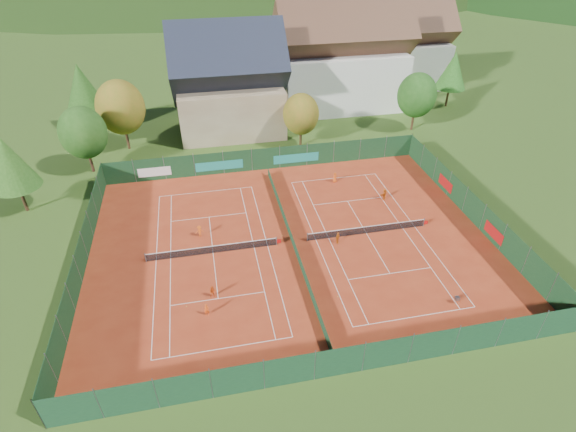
{
  "coord_description": "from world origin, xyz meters",
  "views": [
    {
      "loc": [
        -7.77,
        -35.24,
        28.25
      ],
      "look_at": [
        0.0,
        2.0,
        2.0
      ],
      "focal_mm": 28.0,
      "sensor_mm": 36.0,
      "label": 1
    }
  ],
  "objects_px": {
    "hotel_block_a": "(341,62)",
    "player_right_far_b": "(384,194)",
    "chalet": "(229,86)",
    "player_left_far": "(200,231)",
    "hotel_block_b": "(401,50)",
    "player_right_far_a": "(335,177)",
    "player_left_mid": "(213,292)",
    "player_right_near": "(338,238)",
    "ball_hopper": "(457,298)",
    "player_left_near": "(207,310)"
  },
  "relations": [
    {
      "from": "hotel_block_a",
      "to": "player_right_far_b",
      "type": "height_order",
      "value": "hotel_block_a"
    },
    {
      "from": "chalet",
      "to": "player_left_far",
      "type": "distance_m",
      "value": 28.21
    },
    {
      "from": "hotel_block_b",
      "to": "chalet",
      "type": "bearing_deg",
      "value": -157.01
    },
    {
      "from": "player_right_far_a",
      "to": "player_right_far_b",
      "type": "distance_m",
      "value": 6.75
    },
    {
      "from": "hotel_block_a",
      "to": "player_left_far",
      "type": "height_order",
      "value": "hotel_block_a"
    },
    {
      "from": "player_left_mid",
      "to": "hotel_block_a",
      "type": "bearing_deg",
      "value": 63.43
    },
    {
      "from": "chalet",
      "to": "player_right_far_b",
      "type": "xyz_separation_m",
      "value": [
        15.29,
        -24.08,
        -5.92
      ]
    },
    {
      "from": "chalet",
      "to": "player_left_far",
      "type": "xyz_separation_m",
      "value": [
        -6.11,
        -26.88,
        -5.98
      ]
    },
    {
      "from": "chalet",
      "to": "player_right_far_b",
      "type": "height_order",
      "value": "chalet"
    },
    {
      "from": "hotel_block_a",
      "to": "player_right_near",
      "type": "height_order",
      "value": "hotel_block_a"
    },
    {
      "from": "player_right_near",
      "to": "chalet",
      "type": "bearing_deg",
      "value": 62.46
    },
    {
      "from": "player_left_far",
      "to": "player_left_mid",
      "type": "bearing_deg",
      "value": 84.22
    },
    {
      "from": "player_left_mid",
      "to": "hotel_block_b",
      "type": "bearing_deg",
      "value": 56.05
    },
    {
      "from": "hotel_block_a",
      "to": "player_right_far_b",
      "type": "xyz_separation_m",
      "value": [
        -3.71,
        -30.08,
        -6.67
      ]
    },
    {
      "from": "hotel_block_b",
      "to": "ball_hopper",
      "type": "bearing_deg",
      "value": -107.96
    },
    {
      "from": "chalet",
      "to": "hotel_block_a",
      "type": "relative_size",
      "value": 0.75
    },
    {
      "from": "player_left_near",
      "to": "player_right_far_b",
      "type": "relative_size",
      "value": 0.85
    },
    {
      "from": "hotel_block_a",
      "to": "player_right_far_a",
      "type": "xyz_separation_m",
      "value": [
        -8.19,
        -25.03,
        -6.73
      ]
    },
    {
      "from": "hotel_block_b",
      "to": "player_left_far",
      "type": "xyz_separation_m",
      "value": [
        -39.11,
        -40.88,
        -5.98
      ]
    },
    {
      "from": "ball_hopper",
      "to": "player_left_mid",
      "type": "bearing_deg",
      "value": 166.36
    },
    {
      "from": "player_right_near",
      "to": "player_left_near",
      "type": "bearing_deg",
      "value": 166.78
    },
    {
      "from": "player_left_near",
      "to": "player_left_far",
      "type": "height_order",
      "value": "player_left_far"
    },
    {
      "from": "player_left_far",
      "to": "player_right_far_b",
      "type": "bearing_deg",
      "value": 177.2
    },
    {
      "from": "hotel_block_b",
      "to": "ball_hopper",
      "type": "relative_size",
      "value": 21.6
    },
    {
      "from": "hotel_block_b",
      "to": "player_left_near",
      "type": "xyz_separation_m",
      "value": [
        -39.03,
        -52.13,
        -6.02
      ]
    },
    {
      "from": "ball_hopper",
      "to": "player_right_far_b",
      "type": "height_order",
      "value": "player_right_far_b"
    },
    {
      "from": "hotel_block_b",
      "to": "ball_hopper",
      "type": "distance_m",
      "value": 58.25
    },
    {
      "from": "chalet",
      "to": "player_right_near",
      "type": "height_order",
      "value": "chalet"
    },
    {
      "from": "ball_hopper",
      "to": "hotel_block_a",
      "type": "bearing_deg",
      "value": 85.31
    },
    {
      "from": "hotel_block_b",
      "to": "player_right_far_a",
      "type": "bearing_deg",
      "value": -123.9
    },
    {
      "from": "chalet",
      "to": "player_left_far",
      "type": "relative_size",
      "value": 12.63
    },
    {
      "from": "hotel_block_a",
      "to": "player_right_far_b",
      "type": "bearing_deg",
      "value": -97.04
    },
    {
      "from": "hotel_block_a",
      "to": "hotel_block_b",
      "type": "xyz_separation_m",
      "value": [
        14.0,
        8.0,
        -0.76
      ]
    },
    {
      "from": "player_left_near",
      "to": "player_left_mid",
      "type": "bearing_deg",
      "value": 74.65
    },
    {
      "from": "hotel_block_b",
      "to": "ball_hopper",
      "type": "height_order",
      "value": "hotel_block_b"
    },
    {
      "from": "chalet",
      "to": "ball_hopper",
      "type": "height_order",
      "value": "chalet"
    },
    {
      "from": "hotel_block_b",
      "to": "player_left_near",
      "type": "bearing_deg",
      "value": -126.82
    },
    {
      "from": "ball_hopper",
      "to": "player_right_far_a",
      "type": "relative_size",
      "value": 0.61
    },
    {
      "from": "hotel_block_b",
      "to": "player_left_far",
      "type": "height_order",
      "value": "hotel_block_b"
    },
    {
      "from": "player_left_far",
      "to": "player_right_near",
      "type": "bearing_deg",
      "value": 153.26
    },
    {
      "from": "player_left_far",
      "to": "player_right_far_a",
      "type": "height_order",
      "value": "player_right_far_a"
    },
    {
      "from": "player_right_near",
      "to": "player_right_far_b",
      "type": "bearing_deg",
      "value": 0.17
    },
    {
      "from": "player_left_far",
      "to": "player_right_far_a",
      "type": "bearing_deg",
      "value": -165.35
    },
    {
      "from": "ball_hopper",
      "to": "player_right_near",
      "type": "distance_m",
      "value": 12.71
    },
    {
      "from": "player_left_mid",
      "to": "player_right_far_b",
      "type": "bearing_deg",
      "value": 33.72
    },
    {
      "from": "player_left_mid",
      "to": "player_right_near",
      "type": "xyz_separation_m",
      "value": [
        12.92,
        5.21,
        0.01
      ]
    },
    {
      "from": "chalet",
      "to": "player_left_mid",
      "type": "relative_size",
      "value": 12.76
    },
    {
      "from": "player_left_mid",
      "to": "player_right_far_a",
      "type": "distance_m",
      "value": 23.55
    },
    {
      "from": "player_left_near",
      "to": "player_left_mid",
      "type": "xyz_separation_m",
      "value": [
        0.64,
        2.0,
        0.03
      ]
    },
    {
      "from": "player_right_far_a",
      "to": "player_right_far_b",
      "type": "relative_size",
      "value": 0.93
    }
  ]
}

